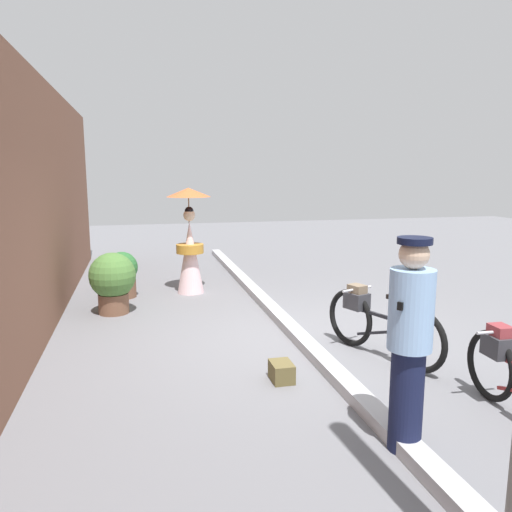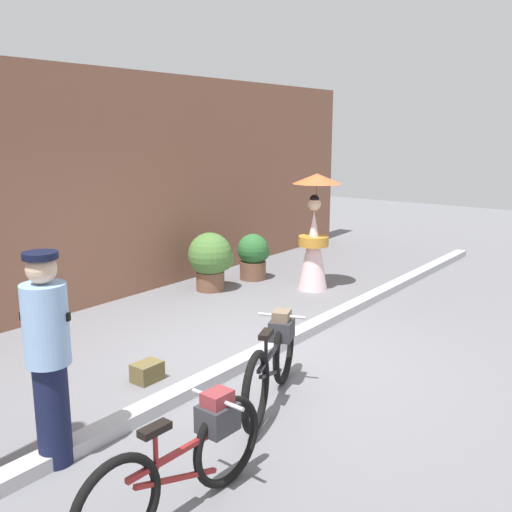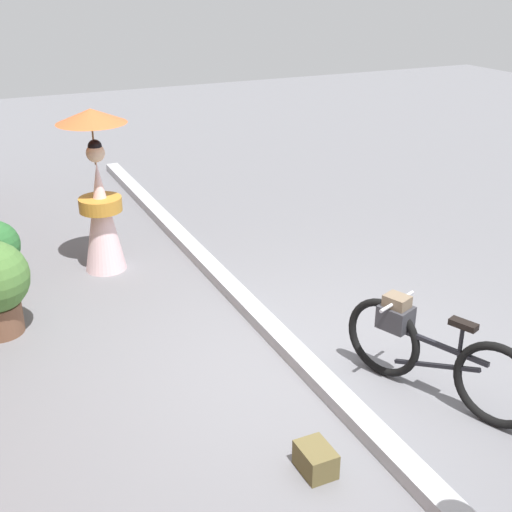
% 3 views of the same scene
% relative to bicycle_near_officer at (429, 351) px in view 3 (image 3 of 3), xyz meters
% --- Properties ---
extents(ground_plane, '(30.00, 30.00, 0.00)m').
position_rel_bicycle_near_officer_xyz_m(ground_plane, '(0.76, 0.73, -0.42)').
color(ground_plane, slate).
extents(sidewalk_curb, '(14.00, 0.20, 0.12)m').
position_rel_bicycle_near_officer_xyz_m(sidewalk_curb, '(0.76, 0.73, -0.36)').
color(sidewalk_curb, '#B2B2B7').
rests_on(sidewalk_curb, ground_plane).
extents(bicycle_near_officer, '(1.66, 0.73, 0.80)m').
position_rel_bicycle_near_officer_xyz_m(bicycle_near_officer, '(0.00, 0.00, 0.00)').
color(bicycle_near_officer, black).
rests_on(bicycle_near_officer, ground_plane).
extents(person_with_parasol, '(0.78, 0.78, 1.89)m').
position_rel_bicycle_near_officer_xyz_m(person_with_parasol, '(3.68, 1.82, 0.52)').
color(person_with_parasol, silver).
rests_on(person_with_parasol, ground_plane).
extents(backpack_on_pavement, '(0.30, 0.22, 0.20)m').
position_rel_bicycle_near_officer_xyz_m(backpack_on_pavement, '(-0.43, 1.30, -0.31)').
color(backpack_on_pavement, brown).
rests_on(backpack_on_pavement, ground_plane).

